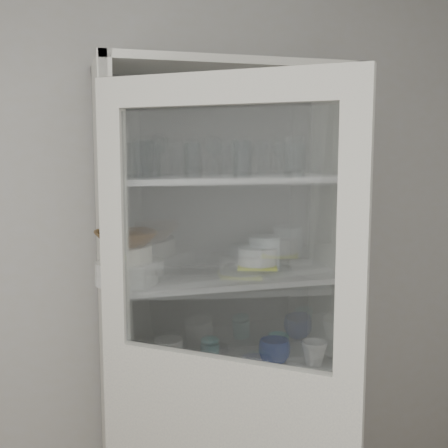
{
  "coord_description": "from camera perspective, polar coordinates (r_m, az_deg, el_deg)",
  "views": [
    {
      "loc": [
        -0.43,
        -0.9,
        1.76
      ],
      "look_at": [
        0.2,
        1.27,
        1.46
      ],
      "focal_mm": 45.0,
      "sensor_mm": 36.0,
      "label": 1
    }
  ],
  "objects": [
    {
      "name": "tumbler_8",
      "position": [
        2.21,
        -7.44,
        6.48
      ],
      "size": [
        0.08,
        0.08,
        0.13
      ],
      "primitive_type": "cylinder",
      "rotation": [
        0.0,
        0.0,
        -0.31
      ],
      "color": "silver",
      "rests_on": "shelf_glass"
    },
    {
      "name": "goblet_1",
      "position": [
        2.34,
        -1.12,
        7.13
      ],
      "size": [
        0.08,
        0.08,
        0.17
      ],
      "primitive_type": null,
      "color": "silver",
      "rests_on": "shelf_glass"
    },
    {
      "name": "glass_platter",
      "position": [
        2.37,
        3.4,
        -4.57
      ],
      "size": [
        0.37,
        0.37,
        0.02
      ],
      "primitive_type": "cylinder",
      "rotation": [
        0.0,
        0.0,
        -0.37
      ],
      "color": "silver",
      "rests_on": "shelf_plates"
    },
    {
      "name": "tumbler_5",
      "position": [
        2.23,
        7.41,
        6.5
      ],
      "size": [
        0.07,
        0.07,
        0.13
      ],
      "primitive_type": "cylinder",
      "rotation": [
        0.0,
        0.0,
        -0.04
      ],
      "color": "silver",
      "rests_on": "shelf_glass"
    },
    {
      "name": "tumbler_3",
      "position": [
        2.14,
        1.86,
        6.7
      ],
      "size": [
        0.08,
        0.08,
        0.14
      ],
      "primitive_type": "cylinder",
      "rotation": [
        0.0,
        0.0,
        0.11
      ],
      "color": "silver",
      "rests_on": "shelf_glass"
    },
    {
      "name": "measuring_cups",
      "position": [
        2.33,
        -4.16,
        -14.77
      ],
      "size": [
        0.1,
        0.1,
        0.04
      ],
      "primitive_type": "cylinder",
      "color": "#9F9EB1",
      "rests_on": "shelf_mugs"
    },
    {
      "name": "goblet_0",
      "position": [
        2.33,
        -6.66,
        7.21
      ],
      "size": [
        0.08,
        0.08,
        0.18
      ],
      "primitive_type": null,
      "color": "silver",
      "rests_on": "shelf_glass"
    },
    {
      "name": "cream_bowl",
      "position": [
        2.15,
        -9.91,
        -2.99
      ],
      "size": [
        0.26,
        0.26,
        0.06
      ],
      "primitive_type": "cylinder",
      "rotation": [
        0.0,
        0.0,
        -0.41
      ],
      "color": "silver",
      "rests_on": "plate_stack_front"
    },
    {
      "name": "white_ramekin",
      "position": [
        2.35,
        3.41,
        -3.27
      ],
      "size": [
        0.21,
        0.21,
        0.07
      ],
      "primitive_type": "cylinder",
      "rotation": [
        0.0,
        0.0,
        0.33
      ],
      "color": "silver",
      "rests_on": "yellow_trivet"
    },
    {
      "name": "plate_stack_front",
      "position": [
        2.17,
        -9.87,
        -4.87
      ],
      "size": [
        0.23,
        0.23,
        0.08
      ],
      "primitive_type": "cylinder",
      "color": "silver",
      "rests_on": "shelf_plates"
    },
    {
      "name": "goblet_3",
      "position": [
        2.47,
        5.67,
        6.84
      ],
      "size": [
        0.07,
        0.07,
        0.15
      ],
      "primitive_type": null,
      "color": "silver",
      "rests_on": "shelf_glass"
    },
    {
      "name": "tumbler_9",
      "position": [
        2.25,
        -3.03,
        6.55
      ],
      "size": [
        0.07,
        0.07,
        0.13
      ],
      "primitive_type": "cylinder",
      "rotation": [
        0.0,
        0.0,
        0.09
      ],
      "color": "silver",
      "rests_on": "shelf_glass"
    },
    {
      "name": "tumbler_7",
      "position": [
        2.19,
        -8.87,
        6.48
      ],
      "size": [
        0.09,
        0.09,
        0.13
      ],
      "primitive_type": "cylinder",
      "rotation": [
        0.0,
        0.0,
        0.37
      ],
      "color": "silver",
      "rests_on": "shelf_glass"
    },
    {
      "name": "terracotta_bowl",
      "position": [
        2.14,
        -9.95,
        -1.44
      ],
      "size": [
        0.25,
        0.25,
        0.06
      ],
      "primitive_type": "imported",
      "rotation": [
        0.0,
        0.0,
        0.08
      ],
      "color": "brown",
      "rests_on": "cream_bowl"
    },
    {
      "name": "mug_white",
      "position": [
        2.46,
        9.15,
        -12.82
      ],
      "size": [
        0.12,
        0.12,
        0.1
      ],
      "primitive_type": "imported",
      "rotation": [
        0.0,
        0.0,
        -0.09
      ],
      "color": "silver",
      "rests_on": "shelf_mugs"
    },
    {
      "name": "mug_teal",
      "position": [
        2.58,
        5.57,
        -12.01
      ],
      "size": [
        0.12,
        0.12,
        0.09
      ],
      "primitive_type": "imported",
      "rotation": [
        0.0,
        0.0,
        -0.39
      ],
      "color": "#2A717B",
      "rests_on": "shelf_mugs"
    },
    {
      "name": "tin_box",
      "position": [
        2.66,
        7.81,
        -21.03
      ],
      "size": [
        0.26,
        0.22,
        0.07
      ],
      "primitive_type": "cube",
      "rotation": [
        0.0,
        0.0,
        0.37
      ],
      "color": "gray",
      "rests_on": "shelf_bot"
    },
    {
      "name": "cupboard_door",
      "position": [
        1.95,
        -0.12,
        -19.66
      ],
      "size": [
        0.72,
        0.6,
        2.0
      ],
      "rotation": [
        0.0,
        0.0,
        -0.69
      ],
      "color": "silver",
      "rests_on": "floor"
    },
    {
      "name": "pantry_cabinet",
      "position": [
        2.47,
        -0.41,
        -11.98
      ],
      "size": [
        1.0,
        0.45,
        2.1
      ],
      "color": "silver",
      "rests_on": "floor"
    },
    {
      "name": "tumbler_4",
      "position": [
        2.16,
        1.96,
        6.58
      ],
      "size": [
        0.08,
        0.08,
        0.14
      ],
      "primitive_type": "cylinder",
      "rotation": [
        0.0,
        0.0,
        0.29
      ],
      "color": "silver",
      "rests_on": "shelf_glass"
    },
    {
      "name": "tumbler_1",
      "position": [
        2.08,
        -7.5,
        6.63
      ],
      "size": [
        0.09,
        0.09,
        0.15
      ],
      "primitive_type": "cylinder",
      "rotation": [
        0.0,
        0.0,
        -0.19
      ],
      "color": "silver",
      "rests_on": "shelf_glass"
    },
    {
      "name": "tumbler_6",
      "position": [
        2.21,
        7.18,
        6.81
      ],
      "size": [
        0.1,
        0.1,
        0.16
      ],
      "primitive_type": "cylinder",
      "rotation": [
        0.0,
        0.0,
        0.37
      ],
      "color": "silver",
      "rests_on": "shelf_glass"
    },
    {
      "name": "teal_jar",
      "position": [
        2.46,
        -1.43,
        -12.77
      ],
      "size": [
        0.08,
        0.08,
        0.1
      ],
      "color": "#2A717B",
      "rests_on": "shelf_mugs"
    },
    {
      "name": "grey_bowl_stack",
      "position": [
        2.4,
        4.14,
        -2.91
      ],
      "size": [
        0.13,
        0.13,
        0.14
      ],
      "primitive_type": "cylinder",
      "color": "silver",
      "rests_on": "shelf_plates"
    },
    {
      "name": "wall_back",
      "position": [
        2.49,
        -5.89,
        -3.29
      ],
      "size": [
        3.6,
        0.02,
        2.6
      ],
      "primitive_type": "cube",
      "color": "#B8B5AA",
      "rests_on": "ground"
    },
    {
      "name": "goblet_2",
      "position": [
        2.37,
        1.23,
        6.95
      ],
      "size": [
        0.07,
        0.07,
        0.16
      ],
      "primitive_type": null,
      "color": "silver",
      "rests_on": "shelf_glass"
    },
    {
      "name": "mug_blue",
      "position": [
        2.45,
        5.14,
        -12.79
      ],
      "size": [
        0.15,
        0.15,
        0.11
      ],
      "primitive_type": "imported",
      "rotation": [
        0.0,
        0.0,
        -0.12
      ],
      "color": "navy",
      "rests_on": "shelf_mugs"
    },
    {
      "name": "tumbler_2",
      "position": [
        2.12,
        -3.15,
        6.5
      ],
      "size": [
        0.08,
        0.08,
        0.13
      ],
      "primitive_type": "cylinder",
      "rotation": [
        0.0,
        0.0,
        0.36
      ],
      "color": "silver",
      "rests_on": "shelf_glass"
    },
    {
      "name": "white_canister",
      "position": [
        2.36,
        -5.64,
        -13.17
      ],
      "size": [
        0.14,
        0.14,
        0.14
      ],
      "primitive_type": "cylinder",
      "rotation": [
        0.0,
        0.0,
        0.24
      ],
      "color": "silver",
      "rests_on": "shelf_mugs"
    },
    {
      "name": "plate_stack_back",
      "position": [
        2.33,
        -8.87,
        -4.33
      ],
      "size": [
        0.22,
        0.22,
        0.06
      ],
      "primitive_type": "cylinder",
      "color": "silver",
      "rests_on": "shelf_plates"
    },
    {
      "name": "yellow_trivet",
      "position": [
        2.36,
        3.4,
        -4.25
      ],
      "size": [
        0.21,
        0.21,
        0.01
      ],
      "primitive_type": "cube",
      "rotation": [
        0.0,
        0.0,
        -0.33
      ],
      "color": "yellow",
      "rests_on": "glass_platter"
    },
    {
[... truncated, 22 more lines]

